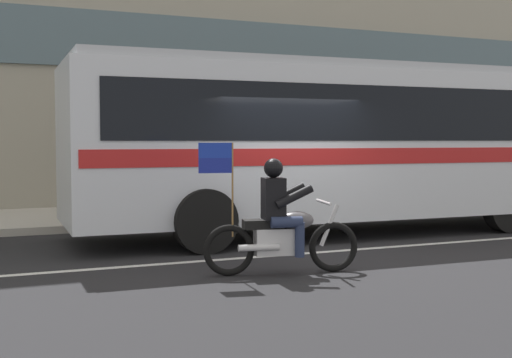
% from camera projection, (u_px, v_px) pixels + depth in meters
% --- Properties ---
extents(ground_plane, '(60.00, 60.00, 0.00)m').
position_uv_depth(ground_plane, '(291.00, 248.00, 11.14)').
color(ground_plane, black).
extents(sidewalk_curb, '(28.00, 3.80, 0.15)m').
position_uv_depth(sidewalk_curb, '(198.00, 213.00, 15.82)').
color(sidewalk_curb, '#B7B2A8').
rests_on(sidewalk_curb, ground_plane).
extents(lane_center_stripe, '(26.60, 0.14, 0.01)m').
position_uv_depth(lane_center_stripe, '(308.00, 253.00, 10.59)').
color(lane_center_stripe, silver).
rests_on(lane_center_stripe, ground_plane).
extents(transit_bus, '(10.73, 2.84, 3.22)m').
position_uv_depth(transit_bus, '(348.00, 136.00, 12.82)').
color(transit_bus, silver).
rests_on(transit_bus, ground_plane).
extents(motorcycle_with_rider, '(2.16, 0.73, 1.78)m').
position_uv_depth(motorcycle_with_rider, '(280.00, 225.00, 8.92)').
color(motorcycle_with_rider, black).
rests_on(motorcycle_with_rider, ground_plane).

